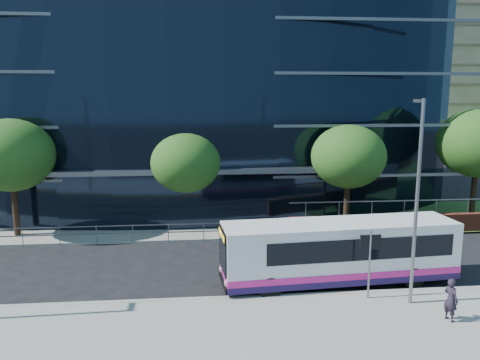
{
  "coord_description": "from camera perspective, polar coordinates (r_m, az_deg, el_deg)",
  "views": [
    {
      "loc": [
        -2.34,
        -18.87,
        8.24
      ],
      "look_at": [
        0.18,
        8.0,
        3.37
      ],
      "focal_mm": 35.0,
      "sensor_mm": 36.0,
      "label": 1
    }
  ],
  "objects": [
    {
      "name": "yellow_line_outer",
      "position": [
        19.99,
        1.89,
        -14.09
      ],
      "size": [
        80.0,
        0.08,
        0.01
      ],
      "primitive_type": "cube",
      "color": "gold",
      "rests_on": "ground"
    },
    {
      "name": "streetlight_east",
      "position": [
        19.04,
        20.75,
        -1.95
      ],
      "size": [
        0.15,
        0.77,
        8.0
      ],
      "color": "slate",
      "rests_on": "pavement_near"
    },
    {
      "name": "pavement_near",
      "position": [
        16.26,
        3.88,
        -19.93
      ],
      "size": [
        80.0,
        8.0,
        0.15
      ],
      "primitive_type": "cube",
      "color": "gray",
      "rests_on": "ground"
    },
    {
      "name": "tree_far_a",
      "position": [
        30.03,
        -26.15,
        2.73
      ],
      "size": [
        4.95,
        4.95,
        6.98
      ],
      "color": "black",
      "rests_on": "ground"
    },
    {
      "name": "street_sign",
      "position": [
        19.56,
        15.57,
        -8.3
      ],
      "size": [
        0.85,
        0.09,
        2.8
      ],
      "color": "slate",
      "rests_on": "pavement_near"
    },
    {
      "name": "yellow_line_inner",
      "position": [
        20.13,
        1.84,
        -13.92
      ],
      "size": [
        80.0,
        0.08,
        0.01
      ],
      "primitive_type": "cube",
      "color": "gold",
      "rests_on": "ground"
    },
    {
      "name": "guard_railings",
      "position": [
        27.5,
        -17.13,
        -5.89
      ],
      "size": [
        24.0,
        0.05,
        1.1
      ],
      "color": "slate",
      "rests_on": "ground"
    },
    {
      "name": "city_bus",
      "position": [
        21.31,
        12.23,
        -8.48
      ],
      "size": [
        10.52,
        3.17,
        2.81
      ],
      "rotation": [
        0.0,
        0.0,
        0.08
      ],
      "color": "silver",
      "rests_on": "ground"
    },
    {
      "name": "kerb",
      "position": [
        19.78,
        1.97,
        -14.13
      ],
      "size": [
        80.0,
        0.25,
        0.16
      ],
      "primitive_type": "cube",
      "color": "gray",
      "rests_on": "ground"
    },
    {
      "name": "apartment_block",
      "position": [
        83.52,
        19.32,
        11.64
      ],
      "size": [
        60.0,
        42.0,
        30.0
      ],
      "color": "#2D511E",
      "rests_on": "ground"
    },
    {
      "name": "tree_far_c",
      "position": [
        29.62,
        13.07,
        2.78
      ],
      "size": [
        4.62,
        4.62,
        6.51
      ],
      "color": "black",
      "rests_on": "ground"
    },
    {
      "name": "tree_far_d",
      "position": [
        34.34,
        27.02,
        4.02
      ],
      "size": [
        5.28,
        5.28,
        7.44
      ],
      "color": "black",
      "rests_on": "ground"
    },
    {
      "name": "tree_far_b",
      "position": [
        28.66,
        -6.64,
        2.08
      ],
      "size": [
        4.29,
        4.29,
        6.05
      ],
      "color": "black",
      "rests_on": "ground"
    },
    {
      "name": "glass_office",
      "position": [
        39.75,
        -7.88,
        9.79
      ],
      "size": [
        44.0,
        23.1,
        16.0
      ],
      "color": "black",
      "rests_on": "ground"
    },
    {
      "name": "far_forecourt",
      "position": [
        31.18,
        -11.96,
        -5.22
      ],
      "size": [
        50.0,
        8.0,
        0.1
      ],
      "primitive_type": "cube",
      "color": "gray",
      "rests_on": "ground"
    },
    {
      "name": "tree_dist_e",
      "position": [
        64.6,
        18.83,
        6.4
      ],
      "size": [
        4.62,
        4.62,
        6.51
      ],
      "color": "black",
      "rests_on": "ground"
    },
    {
      "name": "pedestrian",
      "position": [
        19.1,
        24.32,
        -13.14
      ],
      "size": [
        0.55,
        0.68,
        1.61
      ],
      "primitive_type": "imported",
      "rotation": [
        0.0,
        0.0,
        1.89
      ],
      "color": "black",
      "rests_on": "pavement_near"
    },
    {
      "name": "ground",
      "position": [
        20.72,
        1.61,
        -13.2
      ],
      "size": [
        200.0,
        200.0,
        0.0
      ],
      "primitive_type": "plane",
      "color": "black",
      "rests_on": "ground"
    }
  ]
}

